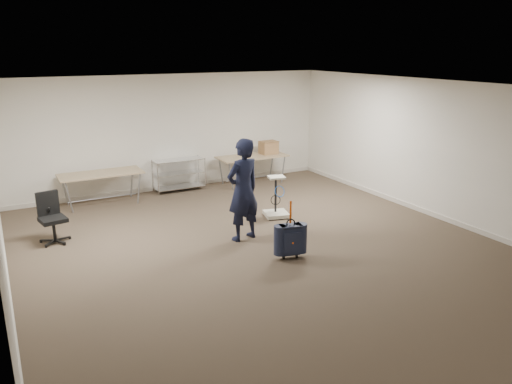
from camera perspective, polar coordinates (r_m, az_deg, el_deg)
ground at (r=8.82m, az=0.67°, el=-6.52°), size 9.00×9.00×0.00m
room_shell at (r=9.95m, az=-3.19°, el=-3.53°), size 8.00×9.00×9.00m
folding_table_left at (r=11.57m, az=-17.31°, el=1.84°), size 1.80×0.75×0.73m
folding_table_right at (r=12.80m, az=-0.43°, el=3.93°), size 1.80×0.75×0.73m
wire_shelf at (r=12.34m, az=-8.80°, el=2.13°), size 1.22×0.47×0.80m
person at (r=8.96m, az=-1.49°, el=0.23°), size 0.77×0.59×1.88m
suitcase at (r=8.33m, az=3.95°, el=-5.42°), size 0.40×0.28×1.00m
office_chair at (r=9.75m, az=-22.17°, el=-3.76°), size 0.56×0.56×0.92m
equipment_cart at (r=10.38m, az=2.33°, el=-1.63°), size 0.57×0.57×0.87m
cardboard_box at (r=13.03m, az=1.44°, el=5.12°), size 0.45×0.35×0.33m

